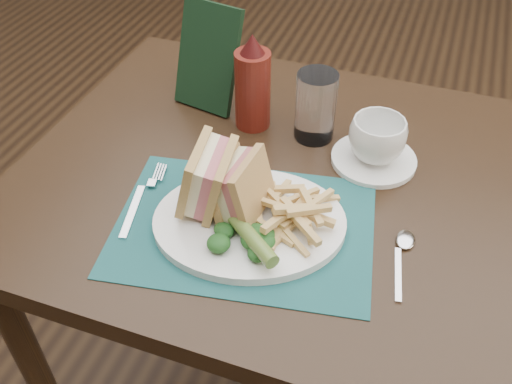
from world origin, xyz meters
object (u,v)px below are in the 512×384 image
sandwich_half_b (228,182)px  sandwich_half_a (194,175)px  drinking_glass (316,106)px  coffee_cup (377,140)px  plate (250,222)px  placemat (244,227)px  table_main (276,304)px  ketchup_bottle (253,82)px  saucer (374,159)px  check_presenter (208,57)px

sandwich_half_b → sandwich_half_a: bearing=-168.7°
sandwich_half_a → drinking_glass: bearing=55.6°
coffee_cup → drinking_glass: drinking_glass is taller
plate → placemat: bearing=-168.7°
table_main → ketchup_bottle: 0.49m
placemat → plate: plate is taller
coffee_cup → ketchup_bottle: (-0.24, 0.04, 0.04)m
coffee_cup → ketchup_bottle: bearing=171.2°
table_main → coffee_cup: bearing=29.8°
saucer → drinking_glass: drinking_glass is taller
plate → coffee_cup: size_ratio=3.05×
drinking_glass → ketchup_bottle: size_ratio=0.70×
placemat → plate: size_ratio=1.33×
placemat → coffee_cup: (0.16, 0.23, 0.05)m
sandwich_half_a → saucer: (0.25, 0.22, -0.07)m
table_main → drinking_glass: (0.02, 0.12, 0.44)m
placemat → sandwich_half_a: sandwich_half_a is taller
table_main → sandwich_half_a: sandwich_half_a is taller
table_main → placemat: size_ratio=2.25×
sandwich_half_b → drinking_glass: drinking_glass is taller
plate → saucer: 0.27m
sandwich_half_b → coffee_cup: 0.28m
plate → sandwich_half_a: 0.11m
plate → sandwich_half_b: (-0.04, 0.02, 0.06)m
drinking_glass → check_presenter: bearing=169.4°
table_main → drinking_glass: drinking_glass is taller
table_main → placemat: placemat is taller
sandwich_half_a → check_presenter: (-0.10, 0.30, 0.03)m
sandwich_half_a → check_presenter: size_ratio=0.54×
sandwich_half_b → saucer: sandwich_half_b is taller
drinking_glass → ketchup_bottle: (-0.12, -0.00, 0.03)m
table_main → drinking_glass: 0.46m
table_main → sandwich_half_b: sandwich_half_b is taller
table_main → drinking_glass: size_ratio=6.92×
table_main → ketchup_bottle: bearing=128.2°
plate → check_presenter: (-0.20, 0.31, 0.09)m
plate → coffee_cup: coffee_cup is taller
sandwich_half_b → ketchup_bottle: ketchup_bottle is taller
check_presenter → drinking_glass: bearing=0.5°
placemat → sandwich_half_a: (-0.09, 0.01, 0.07)m
sandwich_half_a → check_presenter: bearing=100.7°
plate → sandwich_half_b: size_ratio=2.98×
check_presenter → ketchup_bottle: bearing=-11.4°
plate → check_presenter: bearing=104.5°
coffee_cup → placemat: bearing=-124.9°
ketchup_bottle → drinking_glass: bearing=0.8°
table_main → coffee_cup: size_ratio=9.14×
placemat → coffee_cup: bearing=55.1°
ketchup_bottle → check_presenter: check_presenter is taller
saucer → plate: bearing=-124.1°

